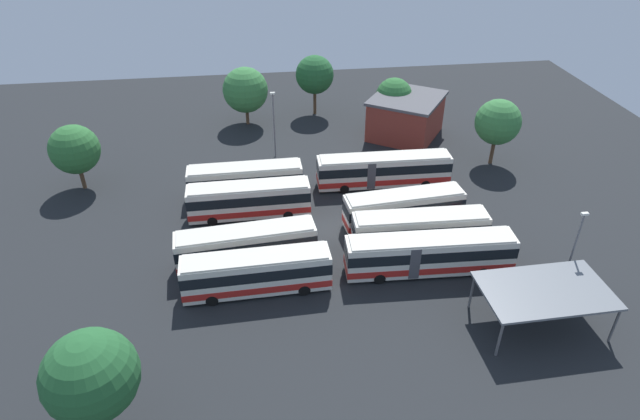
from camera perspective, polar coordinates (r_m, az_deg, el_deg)
ground_plane at (r=52.74m, az=0.89°, el=-2.14°), size 95.08×95.08×0.00m
bus_row0_slot0 at (r=44.88m, az=-6.72°, el=-6.60°), size 12.32×2.97×3.64m
bus_row0_slot1 at (r=47.90m, az=-7.78°, el=-3.77°), size 12.47×3.65×3.64m
bus_row0_slot3 at (r=54.26m, az=-7.50°, el=1.08°), size 12.19×2.73×3.64m
bus_row0_slot4 at (r=57.68m, az=-7.89°, el=3.12°), size 12.06×2.74×3.64m
bus_row1_slot0 at (r=47.47m, az=11.46°, el=-4.58°), size 14.69×3.20×3.64m
bus_row1_slot1 at (r=50.24m, az=10.50°, el=-2.10°), size 12.45×3.03×3.64m
bus_row1_slot2 at (r=53.07m, az=8.84°, el=0.16°), size 11.91×3.61×3.64m
bus_row1_slot4 at (r=59.53m, az=6.70°, el=4.23°), size 14.65×2.92×3.64m
depot_building at (r=71.42m, az=9.06°, el=9.78°), size 11.86×12.06×5.30m
maintenance_shelter at (r=44.12m, az=22.74°, el=-7.93°), size 9.68×5.92×3.48m
lamp_post_mid_lot at (r=48.27m, az=25.30°, el=-3.55°), size 0.56×0.28×7.43m
lamp_post_by_building at (r=64.52m, az=-4.90°, el=9.25°), size 0.56×0.28×8.16m
tree_northwest at (r=62.98m, az=-24.54°, el=5.85°), size 5.25×5.25×7.33m
tree_west_edge at (r=76.22m, az=-0.57°, el=14.11°), size 5.25×5.25×8.32m
tree_south_edge at (r=65.63m, az=18.31°, el=8.82°), size 5.22×5.22×7.88m
tree_north_edge at (r=73.82m, az=-7.90°, el=12.46°), size 6.00×6.00×7.83m
tree_northeast at (r=72.66m, az=7.83°, el=11.83°), size 4.78×4.78×6.88m
tree_east_edge at (r=35.03m, az=-23.08°, el=-15.87°), size 5.58×5.58×8.25m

